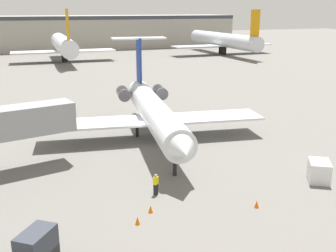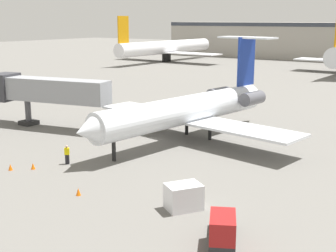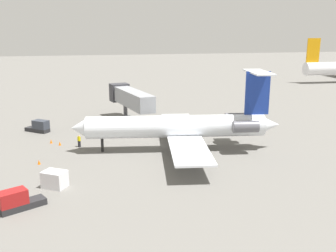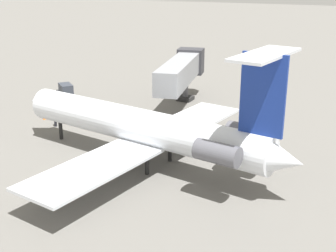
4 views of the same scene
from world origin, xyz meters
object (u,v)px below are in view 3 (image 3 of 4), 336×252
regional_jet (182,126)px  baggage_tug_lead (17,201)px  traffic_cone_mid (60,143)px  traffic_cone_far (39,162)px  traffic_cone_near (51,141)px  baggage_tug_trailing (39,127)px  cargo_container_uld (55,179)px  jet_bridge (129,97)px  ground_crew_marshaller (79,141)px

regional_jet → baggage_tug_lead: bearing=-53.8°
regional_jet → traffic_cone_mid: 17.18m
baggage_tug_lead → traffic_cone_far: baggage_tug_lead is taller
regional_jet → traffic_cone_near: bearing=-112.2°
regional_jet → baggage_tug_lead: (13.64, -18.65, -2.47)m
baggage_tug_trailing → traffic_cone_far: (15.46, 1.39, -0.56)m
regional_jet → cargo_container_uld: 18.36m
baggage_tug_trailing → cargo_container_uld: bearing=9.1°
regional_jet → traffic_cone_far: size_ratio=49.97×
baggage_tug_trailing → cargo_container_uld: baggage_tug_trailing is taller
regional_jet → traffic_cone_far: 18.31m
traffic_cone_mid → traffic_cone_far: same height
baggage_tug_lead → traffic_cone_near: (-20.65, 1.47, -0.56)m
jet_bridge → cargo_container_uld: jet_bridge is taller
regional_jet → baggage_tug_lead: size_ratio=6.55×
regional_jet → traffic_cone_near: size_ratio=49.97×
baggage_tug_lead → cargo_container_uld: baggage_tug_lead is taller
regional_jet → baggage_tug_trailing: bearing=-125.4°
regional_jet → cargo_container_uld: bearing=-59.7°
jet_bridge → traffic_cone_far: bearing=-34.7°
ground_crew_marshaller → traffic_cone_mid: bearing=-116.5°
regional_jet → traffic_cone_mid: regional_jet is taller
cargo_container_uld → jet_bridge: bearing=157.6°
jet_bridge → ground_crew_marshaller: (13.06, -8.56, -3.44)m
baggage_tug_lead → ground_crew_marshaller: bearing=163.4°
jet_bridge → traffic_cone_mid: 16.72m
traffic_cone_near → regional_jet: bearing=67.8°
regional_jet → traffic_cone_near: 18.80m
baggage_tug_lead → traffic_cone_far: (-11.92, 0.68, -0.56)m
ground_crew_marshaller → baggage_tug_lead: baggage_tug_lead is taller
ground_crew_marshaller → traffic_cone_near: ground_crew_marshaller is taller
cargo_container_uld → traffic_cone_near: (-16.20, -1.47, -0.58)m
ground_crew_marshaller → baggage_tug_lead: bearing=-16.6°
baggage_tug_lead → traffic_cone_far: size_ratio=7.63×
jet_bridge → traffic_cone_far: 23.62m
traffic_cone_mid → traffic_cone_far: size_ratio=1.00×
jet_bridge → baggage_tug_trailing: (3.68, -14.62, -3.46)m
baggage_tug_trailing → traffic_cone_far: size_ratio=7.28×
regional_jet → jet_bridge: regional_jet is taller
baggage_tug_trailing → jet_bridge: bearing=104.1°
baggage_tug_lead → traffic_cone_mid: bearing=172.0°
ground_crew_marshaller → traffic_cone_far: 7.69m
baggage_tug_trailing → traffic_cone_mid: bearing=23.0°
jet_bridge → traffic_cone_near: bearing=-50.1°
baggage_tug_trailing → traffic_cone_mid: (8.06, 3.43, -0.56)m
baggage_tug_lead → cargo_container_uld: bearing=146.5°
regional_jet → baggage_tug_trailing: regional_jet is taller
regional_jet → jet_bridge: size_ratio=1.79×
traffic_cone_near → jet_bridge: bearing=129.9°
baggage_tug_lead → cargo_container_uld: 5.34m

